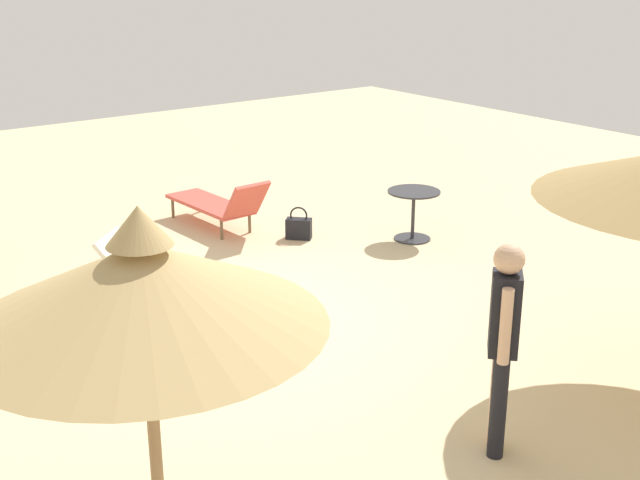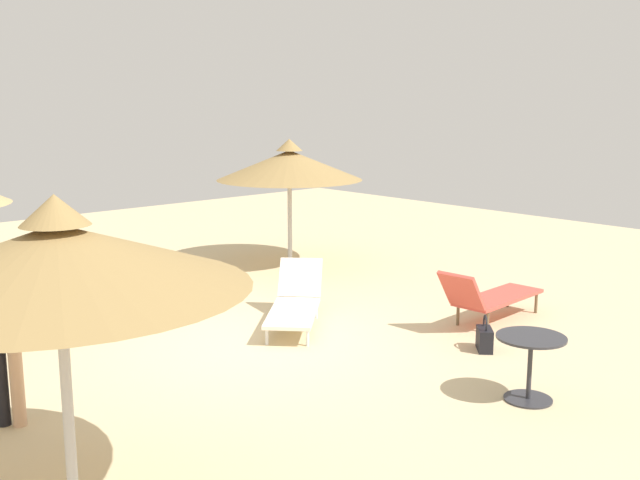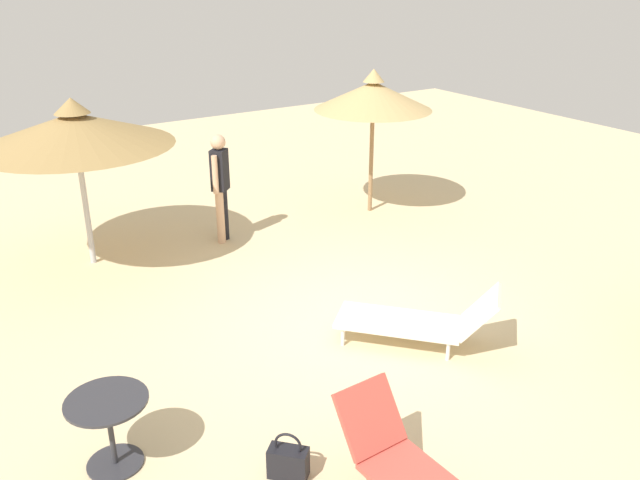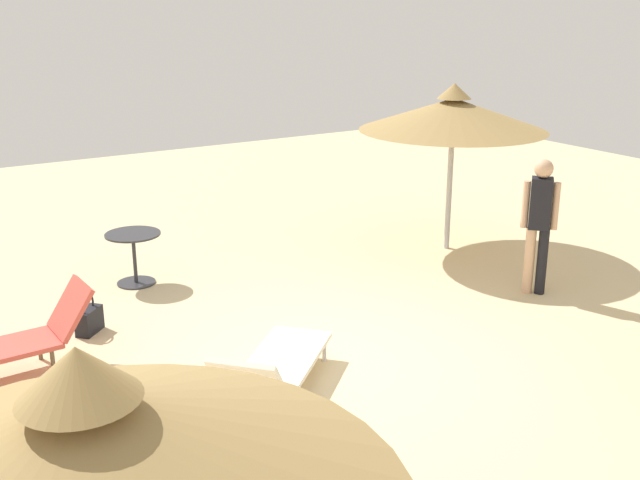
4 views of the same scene
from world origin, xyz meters
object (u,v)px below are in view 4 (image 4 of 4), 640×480
object	(u,v)px
lounge_chair_near_left	(2,343)
person_standing_front	(539,218)
parasol_umbrella_back	(453,114)
parasol_umbrella_far_left	(86,457)
handbag	(89,319)
lounge_chair_center	(273,366)
side_table_round	(134,249)

from	to	relation	value
lounge_chair_near_left	person_standing_front	distance (m)	6.37
parasol_umbrella_back	parasol_umbrella_far_left	bearing A→B (deg)	-140.75
parasol_umbrella_far_left	person_standing_front	size ratio (longest dim) A/B	1.55
parasol_umbrella_far_left	handbag	bearing A→B (deg)	75.50
lounge_chair_center	handbag	xyz separation A→B (m)	(-1.06, 2.42, -0.17)
person_standing_front	side_table_round	bearing A→B (deg)	144.23
parasol_umbrella_far_left	handbag	distance (m)	5.87
parasol_umbrella_far_left	side_table_round	distance (m)	7.22
side_table_round	handbag	bearing A→B (deg)	-128.08
lounge_chair_center	side_table_round	distance (m)	3.66
lounge_chair_near_left	person_standing_front	bearing A→B (deg)	-10.41
parasol_umbrella_back	handbag	world-z (taller)	parasol_umbrella_back
lounge_chair_near_left	parasol_umbrella_back	bearing A→B (deg)	7.58
person_standing_front	handbag	size ratio (longest dim) A/B	3.79
parasol_umbrella_back	lounge_chair_near_left	distance (m)	6.79
person_standing_front	lounge_chair_near_left	bearing A→B (deg)	169.59
parasol_umbrella_back	lounge_chair_center	bearing A→B (deg)	-149.41
lounge_chair_near_left	side_table_round	size ratio (longest dim) A/B	2.69
person_standing_front	side_table_round	distance (m)	5.24
lounge_chair_near_left	handbag	distance (m)	1.24
parasol_umbrella_back	side_table_round	world-z (taller)	parasol_umbrella_back
person_standing_front	handbag	world-z (taller)	person_standing_front
handbag	lounge_chair_center	bearing A→B (deg)	-66.37
lounge_chair_center	lounge_chair_near_left	bearing A→B (deg)	139.93
parasol_umbrella_back	side_table_round	bearing A→B (deg)	167.10
parasol_umbrella_back	parasol_umbrella_far_left	distance (m)	8.91
lounge_chair_center	handbag	world-z (taller)	lounge_chair_center
parasol_umbrella_back	lounge_chair_center	world-z (taller)	parasol_umbrella_back
lounge_chair_near_left	side_table_round	distance (m)	2.77
parasol_umbrella_back	lounge_chair_near_left	bearing A→B (deg)	-172.42
parasol_umbrella_far_left	parasol_umbrella_back	bearing A→B (deg)	39.25
lounge_chair_center	person_standing_front	xyz separation A→B (m)	(4.15, 0.61, 0.68)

